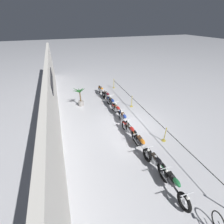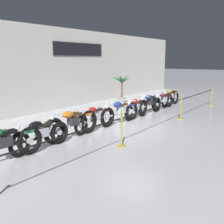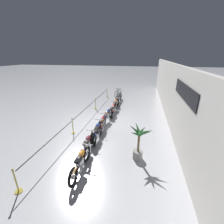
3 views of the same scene
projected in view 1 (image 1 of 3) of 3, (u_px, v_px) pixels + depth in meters
name	position (u px, v px, depth m)	size (l,w,h in m)	color
ground_plane	(130.00, 123.00, 11.35)	(120.00, 120.00, 0.00)	silver
back_wall	(53.00, 112.00, 8.78)	(28.00, 0.29, 4.20)	silver
motorcycle_green_0	(173.00, 183.00, 6.69)	(2.39, 0.62, 0.97)	black
motorcycle_black_1	(156.00, 162.00, 7.70)	(2.19, 0.62, 0.93)	black
motorcycle_orange_2	(141.00, 144.00, 8.79)	(2.43, 0.62, 0.99)	black
motorcycle_red_3	(130.00, 131.00, 9.81)	(2.42, 0.62, 0.94)	black
motorcycle_blue_4	(124.00, 119.00, 11.01)	(2.39, 0.62, 0.97)	black
motorcycle_red_5	(117.00, 110.00, 12.09)	(2.16, 0.62, 0.92)	black
motorcycle_blue_6	(112.00, 103.00, 13.06)	(2.35, 0.62, 0.98)	black
motorcycle_maroon_7	(107.00, 96.00, 14.27)	(2.36, 0.62, 0.94)	black
motorcycle_orange_8	(102.00, 91.00, 15.25)	(2.23, 0.62, 0.97)	black
potted_palm_left_of_row	(80.00, 97.00, 13.24)	(1.00, 1.16, 1.81)	gray
stanchion_far_left	(157.00, 123.00, 10.05)	(13.90, 0.28, 1.05)	gold
stanchion_mid_left	(165.00, 136.00, 9.54)	(0.28, 0.28, 1.05)	gold
stanchion_mid_right	(132.00, 103.00, 13.35)	(0.28, 0.28, 1.05)	gold
stanchion_far_right	(114.00, 85.00, 17.02)	(0.28, 0.28, 1.05)	gold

